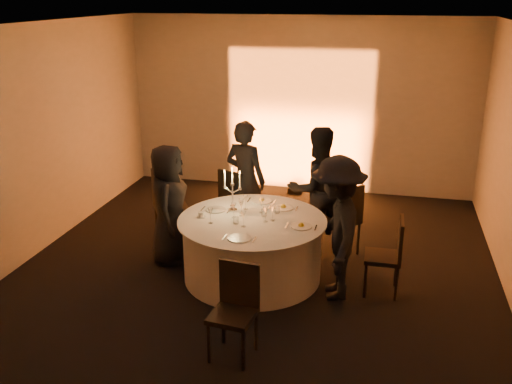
% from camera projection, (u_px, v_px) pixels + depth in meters
% --- Properties ---
extents(floor, '(7.00, 7.00, 0.00)m').
position_uv_depth(floor, '(252.00, 276.00, 7.11)').
color(floor, black).
rests_on(floor, ground).
extents(ceiling, '(7.00, 7.00, 0.00)m').
position_uv_depth(ceiling, '(252.00, 27.00, 6.11)').
color(ceiling, silver).
rests_on(ceiling, wall_back).
extents(wall_back, '(7.00, 0.00, 7.00)m').
position_uv_depth(wall_back, '(300.00, 105.00, 9.82)').
color(wall_back, '#BBB7AE').
rests_on(wall_back, floor).
extents(wall_front, '(7.00, 0.00, 7.00)m').
position_uv_depth(wall_front, '(114.00, 322.00, 3.40)').
color(wall_front, '#BBB7AE').
rests_on(wall_front, floor).
extents(wall_left, '(0.00, 7.00, 7.00)m').
position_uv_depth(wall_left, '(24.00, 146.00, 7.26)').
color(wall_left, '#BBB7AE').
rests_on(wall_left, floor).
extents(uplighter_fixture, '(0.25, 0.12, 0.10)m').
position_uv_depth(uplighter_fixture, '(295.00, 190.00, 10.03)').
color(uplighter_fixture, black).
rests_on(uplighter_fixture, floor).
extents(banquet_table, '(1.80, 1.80, 0.77)m').
position_uv_depth(banquet_table, '(252.00, 248.00, 6.98)').
color(banquet_table, black).
rests_on(banquet_table, floor).
extents(chair_left, '(0.61, 0.61, 1.02)m').
position_uv_depth(chair_left, '(165.00, 202.00, 7.97)').
color(chair_left, black).
rests_on(chair_left, floor).
extents(chair_back_left, '(0.55, 0.55, 0.97)m').
position_uv_depth(chair_back_left, '(235.00, 197.00, 8.24)').
color(chair_back_left, black).
rests_on(chair_back_left, floor).
extents(chair_back_right, '(0.61, 0.61, 0.99)m').
position_uv_depth(chair_back_right, '(344.00, 216.00, 7.52)').
color(chair_back_right, black).
rests_on(chair_back_right, floor).
extents(chair_right, '(0.41, 0.41, 0.93)m').
position_uv_depth(chair_right, '(390.00, 252.00, 6.57)').
color(chair_right, black).
rests_on(chair_right, floor).
extents(chair_front, '(0.45, 0.46, 0.93)m').
position_uv_depth(chair_front, '(235.00, 305.00, 5.46)').
color(chair_front, black).
rests_on(chair_front, floor).
extents(guest_left, '(0.63, 0.84, 1.57)m').
position_uv_depth(guest_left, '(169.00, 204.00, 7.29)').
color(guest_left, black).
rests_on(guest_left, floor).
extents(guest_back_left, '(0.72, 0.58, 1.70)m').
position_uv_depth(guest_back_left, '(245.00, 180.00, 8.03)').
color(guest_back_left, black).
rests_on(guest_back_left, floor).
extents(guest_back_right, '(1.04, 0.98, 1.70)m').
position_uv_depth(guest_back_right, '(317.00, 189.00, 7.67)').
color(guest_back_right, black).
rests_on(guest_back_right, floor).
extents(guest_right, '(0.83, 1.19, 1.68)m').
position_uv_depth(guest_right, '(337.00, 228.00, 6.41)').
color(guest_right, black).
rests_on(guest_right, floor).
extents(plate_left, '(0.36, 0.25, 0.01)m').
position_uv_depth(plate_left, '(216.00, 210.00, 7.14)').
color(plate_left, silver).
rests_on(plate_left, banquet_table).
extents(plate_back_left, '(0.36, 0.27, 0.08)m').
position_uv_depth(plate_back_left, '(262.00, 200.00, 7.43)').
color(plate_back_left, silver).
rests_on(plate_back_left, banquet_table).
extents(plate_back_right, '(0.35, 0.26, 0.08)m').
position_uv_depth(plate_back_right, '(283.00, 207.00, 7.20)').
color(plate_back_right, silver).
rests_on(plate_back_right, banquet_table).
extents(plate_right, '(0.36, 0.25, 0.08)m').
position_uv_depth(plate_right, '(301.00, 225.00, 6.63)').
color(plate_right, silver).
rests_on(plate_right, banquet_table).
extents(plate_front, '(0.36, 0.27, 0.01)m').
position_uv_depth(plate_front, '(239.00, 238.00, 6.31)').
color(plate_front, silver).
rests_on(plate_front, banquet_table).
extents(coffee_cup, '(0.11, 0.11, 0.07)m').
position_uv_depth(coffee_cup, '(201.00, 215.00, 6.92)').
color(coffee_cup, silver).
rests_on(coffee_cup, banquet_table).
extents(candelabra, '(0.24, 0.12, 0.58)m').
position_uv_depth(candelabra, '(232.00, 195.00, 7.06)').
color(candelabra, silver).
rests_on(candelabra, banquet_table).
extents(wine_glass_a, '(0.07, 0.07, 0.19)m').
position_uv_depth(wine_glass_a, '(234.00, 207.00, 6.86)').
color(wine_glass_a, white).
rests_on(wine_glass_a, banquet_table).
extents(wine_glass_b, '(0.07, 0.07, 0.19)m').
position_uv_depth(wine_glass_b, '(262.00, 202.00, 7.02)').
color(wine_glass_b, white).
rests_on(wine_glass_b, banquet_table).
extents(wine_glass_c, '(0.07, 0.07, 0.19)m').
position_uv_depth(wine_glass_c, '(245.00, 199.00, 7.12)').
color(wine_glass_c, white).
rests_on(wine_glass_c, banquet_table).
extents(wine_glass_d, '(0.07, 0.07, 0.19)m').
position_uv_depth(wine_glass_d, '(210.00, 212.00, 6.69)').
color(wine_glass_d, white).
rests_on(wine_glass_d, banquet_table).
extents(wine_glass_e, '(0.07, 0.07, 0.19)m').
position_uv_depth(wine_glass_e, '(266.00, 211.00, 6.74)').
color(wine_glass_e, white).
rests_on(wine_glass_e, banquet_table).
extents(wine_glass_f, '(0.07, 0.07, 0.19)m').
position_uv_depth(wine_glass_f, '(243.00, 216.00, 6.59)').
color(wine_glass_f, white).
rests_on(wine_glass_f, banquet_table).
extents(wine_glass_g, '(0.07, 0.07, 0.19)m').
position_uv_depth(wine_glass_g, '(273.00, 210.00, 6.77)').
color(wine_glass_g, white).
rests_on(wine_glass_g, banquet_table).
extents(wine_glass_h, '(0.07, 0.07, 0.19)m').
position_uv_depth(wine_glass_h, '(241.00, 203.00, 7.00)').
color(wine_glass_h, white).
rests_on(wine_glass_h, banquet_table).
extents(wine_glass_i, '(0.07, 0.07, 0.19)m').
position_uv_depth(wine_glass_i, '(241.00, 205.00, 6.92)').
color(wine_glass_i, white).
rests_on(wine_glass_i, banquet_table).
extents(tumbler_a, '(0.07, 0.07, 0.09)m').
position_uv_depth(tumbler_a, '(236.00, 220.00, 6.71)').
color(tumbler_a, white).
rests_on(tumbler_a, banquet_table).
extents(tumbler_b, '(0.07, 0.07, 0.09)m').
position_uv_depth(tumbler_b, '(264.00, 212.00, 6.94)').
color(tumbler_b, white).
rests_on(tumbler_b, banquet_table).
extents(tumbler_c, '(0.07, 0.07, 0.09)m').
position_uv_depth(tumbler_c, '(277.00, 210.00, 7.04)').
color(tumbler_c, white).
rests_on(tumbler_c, banquet_table).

